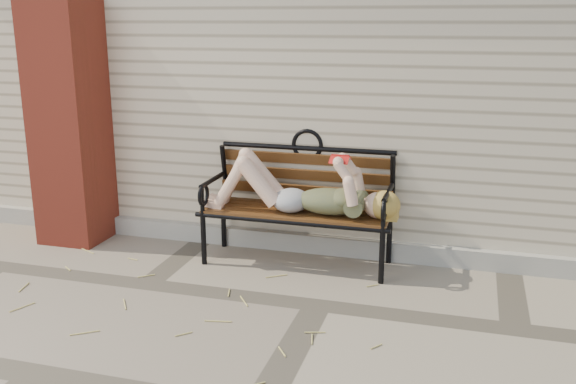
% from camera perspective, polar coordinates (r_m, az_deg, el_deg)
% --- Properties ---
extents(ground, '(80.00, 80.00, 0.00)m').
position_cam_1_polar(ground, '(4.33, 2.62, -10.01)').
color(ground, gray).
rests_on(ground, ground).
extents(house_wall, '(8.00, 4.00, 3.00)m').
position_cam_1_polar(house_wall, '(6.88, 8.75, 12.16)').
color(house_wall, beige).
rests_on(house_wall, ground).
extents(foundation_strip, '(8.00, 0.10, 0.15)m').
position_cam_1_polar(foundation_strip, '(5.18, 5.15, -4.83)').
color(foundation_strip, '#AAA699').
rests_on(foundation_strip, ground).
extents(brick_pillar, '(0.50, 0.50, 2.00)m').
position_cam_1_polar(brick_pillar, '(5.63, -18.83, 5.78)').
color(brick_pillar, '#A93726').
rests_on(brick_pillar, ground).
extents(garden_bench, '(1.56, 0.62, 1.01)m').
position_cam_1_polar(garden_bench, '(4.93, 1.09, 0.17)').
color(garden_bench, black).
rests_on(garden_bench, ground).
extents(reading_woman, '(1.47, 0.33, 0.46)m').
position_cam_1_polar(reading_woman, '(4.80, 0.85, 0.19)').
color(reading_woman, '#092C44').
rests_on(reading_woman, ground).
extents(straw_scatter, '(2.81, 1.75, 0.01)m').
position_cam_1_polar(straw_scatter, '(4.11, -9.08, -11.56)').
color(straw_scatter, '#CDBC64').
rests_on(straw_scatter, ground).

